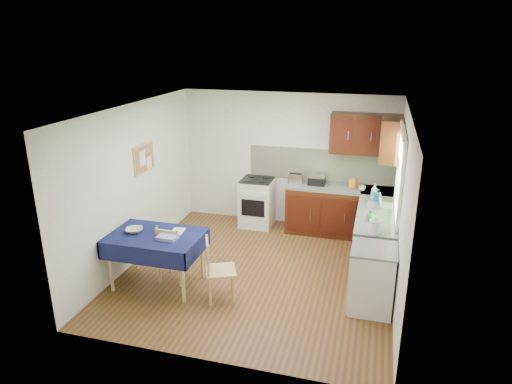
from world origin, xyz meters
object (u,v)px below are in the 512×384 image
(dining_table, at_px, (156,241))
(chair_far, at_px, (172,252))
(chair_near, at_px, (217,268))
(dish_rack, at_px, (380,205))
(toaster, at_px, (296,179))
(sandwich_press, at_px, (317,180))
(kettle, at_px, (375,225))

(dining_table, bearing_deg, chair_far, 37.29)
(chair_near, bearing_deg, dish_rack, -71.51)
(chair_far, bearing_deg, chair_near, 162.40)
(toaster, xyz_separation_m, dish_rack, (1.51, -0.80, -0.07))
(chair_far, xyz_separation_m, toaster, (1.35, 2.39, 0.52))
(toaster, bearing_deg, sandwich_press, 28.03)
(chair_far, xyz_separation_m, dish_rack, (2.87, 1.60, 0.45))
(chair_near, relative_size, kettle, 3.46)
(chair_near, xyz_separation_m, dish_rack, (2.07, 1.87, 0.45))
(chair_near, distance_m, kettle, 2.22)
(dining_table, distance_m, kettle, 3.06)
(chair_far, bearing_deg, sandwich_press, -124.32)
(chair_near, xyz_separation_m, kettle, (2.01, 0.76, 0.54))
(chair_near, bearing_deg, sandwich_press, -42.69)
(dining_table, relative_size, chair_near, 1.45)
(toaster, relative_size, kettle, 0.99)
(sandwich_press, bearing_deg, dish_rack, -40.33)
(dining_table, bearing_deg, chair_near, -7.42)
(toaster, bearing_deg, dish_rack, -6.40)
(dish_rack, bearing_deg, kettle, -99.75)
(chair_far, xyz_separation_m, kettle, (2.80, 0.49, 0.54))
(toaster, xyz_separation_m, kettle, (1.45, -1.90, 0.02))
(chair_near, relative_size, toaster, 3.49)
(sandwich_press, relative_size, kettle, 1.13)
(kettle, bearing_deg, chair_near, -159.16)
(chair_far, bearing_deg, dining_table, 37.83)
(chair_near, height_order, kettle, kettle)
(dining_table, xyz_separation_m, dish_rack, (3.05, 1.73, 0.24))
(chair_far, distance_m, sandwich_press, 3.04)
(toaster, distance_m, kettle, 2.39)
(chair_far, distance_m, kettle, 2.90)
(dish_rack, height_order, kettle, kettle)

